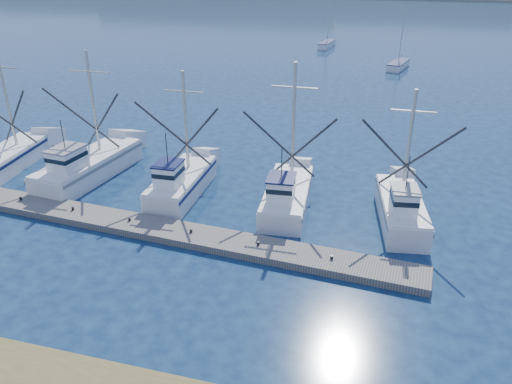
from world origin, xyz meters
TOP-DOWN VIEW (x-y plane):
  - ground at (0.00, 0.00)m, footprint 500.00×500.00m
  - floating_dock at (-9.36, 6.32)m, footprint 31.94×4.63m
  - trawler_fleet at (-10.50, 11.43)m, footprint 31.80×9.34m
  - sailboat_near at (4.22, 56.71)m, footprint 3.10×6.29m
  - sailboat_far at (-7.79, 71.40)m, footprint 2.31×6.23m

SIDE VIEW (x-z plane):
  - ground at x=0.00m, z-range 0.00..0.00m
  - floating_dock at x=-9.36m, z-range 0.00..0.42m
  - sailboat_near at x=4.22m, z-range -3.56..4.54m
  - sailboat_far at x=-7.79m, z-range -3.55..4.55m
  - trawler_fleet at x=-10.50m, z-range -3.50..5.36m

